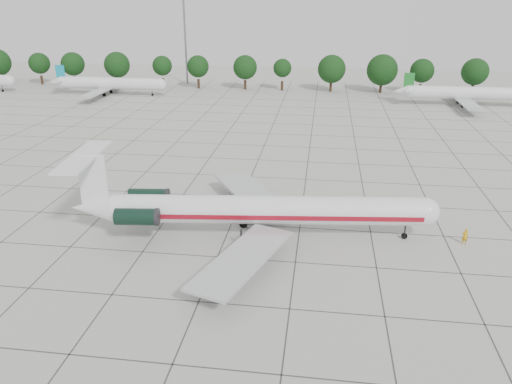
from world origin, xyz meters
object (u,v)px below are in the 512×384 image
main_airliner (248,209)px  ground_crew (465,236)px  bg_airliner_d (466,93)px  bg_airliner_b (110,84)px  floodlight_mast (185,33)px

main_airliner → ground_crew: main_airliner is taller
ground_crew → bg_airliner_d: bearing=-107.6°
main_airliner → bg_airliner_b: (-47.94, 75.67, -0.41)m
main_airliner → floodlight_mast: (-32.39, 95.05, 10.97)m
main_airliner → bg_airliner_d: main_airliner is taller
main_airliner → bg_airliner_d: size_ratio=1.42×
ground_crew → bg_airliner_d: bg_airliner_d is taller
main_airliner → bg_airliner_d: bearing=55.1°
ground_crew → bg_airliner_b: size_ratio=0.06×
main_airliner → bg_airliner_d: 84.78m
bg_airliner_b → floodlight_mast: (15.55, 19.39, 11.37)m
main_airliner → bg_airliner_b: size_ratio=1.42×
ground_crew → bg_airliner_b: (-71.30, 74.19, 2.00)m
main_airliner → floodlight_mast: 101.02m
bg_airliner_b → bg_airliner_d: (88.63, -1.30, 0.00)m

